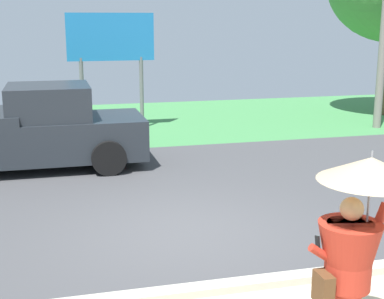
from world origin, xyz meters
name	(u,v)px	position (x,y,z in m)	size (l,w,h in m)	color
ground_plane	(154,183)	(0.00, 2.95, -0.05)	(40.00, 22.00, 0.20)	#424244
monk_pedestrian	(352,258)	(0.68, -3.69, 1.09)	(1.07, 0.98, 2.13)	#B22D1E
pickup_truck	(29,131)	(-2.53, 4.65, 0.87)	(5.20, 2.28, 1.88)	#23282D
roadside_billboard	(111,46)	(-0.20, 8.76, 2.55)	(2.60, 0.12, 3.50)	slate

